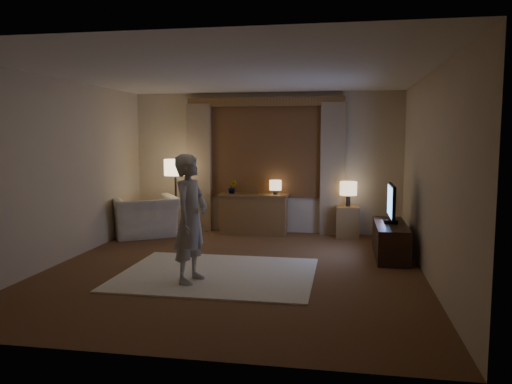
% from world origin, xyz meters
% --- Properties ---
extents(room, '(5.04, 5.54, 2.64)m').
position_xyz_m(room, '(0.00, 0.50, 1.33)').
color(room, brown).
rests_on(room, ground).
extents(rug, '(2.50, 2.00, 0.02)m').
position_xyz_m(rug, '(-0.16, -0.30, 0.01)').
color(rug, white).
rests_on(rug, floor).
extents(sideboard, '(1.20, 0.40, 0.70)m').
position_xyz_m(sideboard, '(-0.18, 2.50, 0.35)').
color(sideboard, brown).
rests_on(sideboard, floor).
extents(picture_frame, '(0.16, 0.02, 0.20)m').
position_xyz_m(picture_frame, '(-0.18, 2.50, 0.80)').
color(picture_frame, brown).
rests_on(picture_frame, sideboard).
extents(plant, '(0.17, 0.13, 0.30)m').
position_xyz_m(plant, '(-0.58, 2.50, 0.85)').
color(plant, '#999999').
rests_on(plant, sideboard).
extents(table_lamp_sideboard, '(0.22, 0.22, 0.30)m').
position_xyz_m(table_lamp_sideboard, '(0.22, 2.50, 0.90)').
color(table_lamp_sideboard, black).
rests_on(table_lamp_sideboard, sideboard).
extents(floor_lamp, '(0.40, 0.40, 1.38)m').
position_xyz_m(floor_lamp, '(-1.56, 2.17, 1.16)').
color(floor_lamp, black).
rests_on(floor_lamp, floor).
extents(armchair, '(1.46, 1.42, 0.72)m').
position_xyz_m(armchair, '(-2.08, 1.93, 0.36)').
color(armchair, '#EDE2C3').
rests_on(armchair, floor).
extents(side_table, '(0.40, 0.40, 0.56)m').
position_xyz_m(side_table, '(1.53, 2.45, 0.28)').
color(side_table, brown).
rests_on(side_table, floor).
extents(table_lamp_side, '(0.30, 0.30, 0.44)m').
position_xyz_m(table_lamp_side, '(1.53, 2.45, 0.87)').
color(table_lamp_side, black).
rests_on(table_lamp_side, side_table).
extents(tv_stand, '(0.45, 1.40, 0.50)m').
position_xyz_m(tv_stand, '(2.15, 1.12, 0.25)').
color(tv_stand, black).
rests_on(tv_stand, floor).
extents(tv, '(0.20, 0.81, 0.59)m').
position_xyz_m(tv, '(2.15, 1.12, 0.82)').
color(tv, black).
rests_on(tv, tv_stand).
extents(person, '(0.48, 0.63, 1.56)m').
position_xyz_m(person, '(-0.38, -0.70, 0.80)').
color(person, '#B5B1A7').
rests_on(person, rug).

